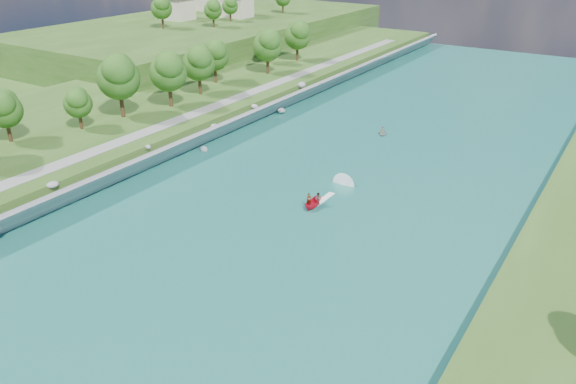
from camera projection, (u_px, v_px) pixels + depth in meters
The scene contains 11 objects.
ground at pixel (237, 250), 66.18m from camera, with size 260.00×260.00×0.00m, color #2D5119.
river_water at pixel (321, 190), 81.38m from camera, with size 55.00×240.00×0.10m, color #185D56.
berm_west at pixel (90, 121), 105.14m from camera, with size 45.00×240.00×3.50m, color #2D5119.
ridge_west at pixel (212, 33), 176.98m from camera, with size 60.00×120.00×9.00m, color #2D5119.
riprap_bank at pixel (185, 145), 93.10m from camera, with size 4.23×236.00×4.30m.
riverside_path at pixel (156, 128), 95.81m from camera, with size 3.00×200.00×0.10m, color gray.
ridge_houses at pixel (206, 1), 180.06m from camera, with size 29.50×29.50×8.40m.
trees_west at pixel (46, 105), 87.40m from camera, with size 16.35×150.79×13.58m.
trees_ridge at pixel (224, 4), 169.30m from camera, with size 16.94×50.55×11.00m.
motorboat at pixel (321, 198), 77.49m from camera, with size 3.60×18.58×2.13m.
raft at pixel (382, 133), 103.13m from camera, with size 2.79×3.33×1.49m.
Camera 1 is at (35.85, -44.68, 34.38)m, focal length 35.00 mm.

